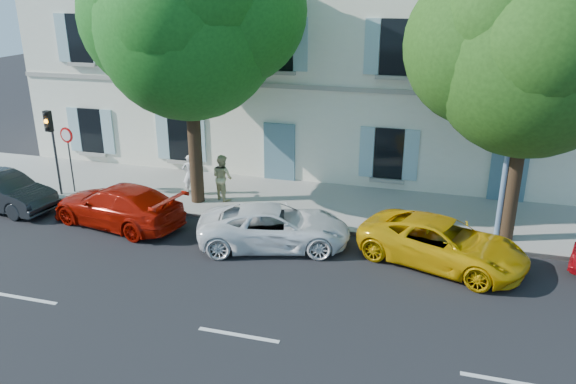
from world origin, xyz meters
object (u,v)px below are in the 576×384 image
(car_dark_sedan, at_px, (3,192))
(street_lamp, at_px, (518,87))
(pedestrian_b, at_px, (222,177))
(traffic_light, at_px, (51,135))
(car_white_coupe, at_px, (274,227))
(car_yellow_supercar, at_px, (443,243))
(road_sign, at_px, (68,146))
(pedestrian_a, at_px, (190,175))
(tree_right, at_px, (531,60))
(tree_left, at_px, (188,28))
(car_red_coupe, at_px, (118,205))

(car_dark_sedan, distance_m, street_lamp, 17.69)
(car_dark_sedan, distance_m, pedestrian_b, 7.93)
(car_dark_sedan, xyz_separation_m, traffic_light, (1.21, 1.48, 1.84))
(car_white_coupe, xyz_separation_m, car_yellow_supercar, (5.07, 0.18, 0.02))
(road_sign, xyz_separation_m, pedestrian_a, (4.49, 1.02, -1.06))
(tree_right, relative_size, road_sign, 3.38)
(car_dark_sedan, relative_size, pedestrian_a, 2.61)
(car_white_coupe, bearing_deg, street_lamp, -89.37)
(car_white_coupe, height_order, car_yellow_supercar, car_yellow_supercar)
(car_white_coupe, relative_size, street_lamp, 0.55)
(car_dark_sedan, bearing_deg, tree_right, -75.14)
(tree_left, relative_size, traffic_light, 2.94)
(tree_right, distance_m, traffic_light, 16.46)
(car_red_coupe, height_order, car_yellow_supercar, car_red_coupe)
(road_sign, distance_m, pedestrian_b, 6.03)
(car_dark_sedan, distance_m, car_red_coupe, 4.78)
(car_red_coupe, relative_size, car_white_coupe, 1.03)
(car_yellow_supercar, xyz_separation_m, tree_right, (1.91, 2.03, 5.04))
(street_lamp, bearing_deg, car_yellow_supercar, -132.59)
(road_sign, xyz_separation_m, street_lamp, (15.55, -0.20, 2.97))
(car_white_coupe, distance_m, tree_right, 8.90)
(pedestrian_b, bearing_deg, car_dark_sedan, 51.02)
(car_white_coupe, bearing_deg, pedestrian_a, 38.12)
(tree_left, bearing_deg, pedestrian_a, 132.94)
(tree_left, xyz_separation_m, traffic_light, (-5.37, -0.87, -3.83))
(tree_right, bearing_deg, car_yellow_supercar, -133.34)
(street_lamp, bearing_deg, pedestrian_b, 173.74)
(car_yellow_supercar, bearing_deg, traffic_light, 102.92)
(car_red_coupe, distance_m, street_lamp, 13.15)
(traffic_light, distance_m, road_sign, 0.76)
(car_red_coupe, relative_size, road_sign, 1.89)
(car_yellow_supercar, distance_m, traffic_light, 14.43)
(traffic_light, relative_size, pedestrian_b, 1.91)
(car_yellow_supercar, distance_m, pedestrian_a, 9.89)
(car_red_coupe, height_order, street_lamp, street_lamp)
(tree_left, distance_m, traffic_light, 6.66)
(car_dark_sedan, relative_size, tree_right, 0.47)
(car_white_coupe, height_order, pedestrian_a, pedestrian_a)
(tree_left, bearing_deg, car_yellow_supercar, -15.13)
(car_red_coupe, bearing_deg, tree_left, 155.24)
(car_red_coupe, height_order, tree_left, tree_left)
(car_white_coupe, xyz_separation_m, pedestrian_a, (-4.35, 3.19, 0.28))
(road_sign, bearing_deg, car_white_coupe, -13.73)
(car_yellow_supercar, bearing_deg, tree_right, -24.32)
(car_white_coupe, height_order, tree_left, tree_left)
(car_dark_sedan, relative_size, car_white_coupe, 0.87)
(tree_left, height_order, tree_right, tree_left)
(street_lamp, bearing_deg, road_sign, 179.27)
(car_yellow_supercar, xyz_separation_m, pedestrian_a, (-9.42, 3.00, 0.27))
(tree_left, xyz_separation_m, pedestrian_a, (-0.57, 0.61, -5.42))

